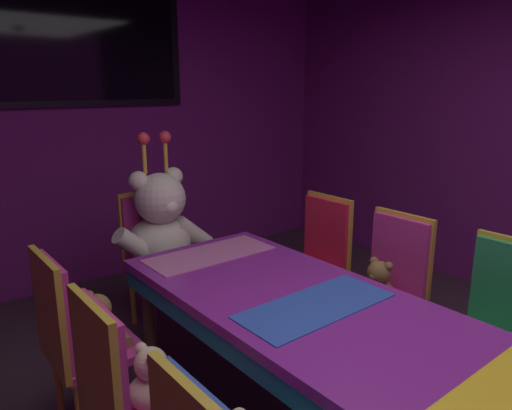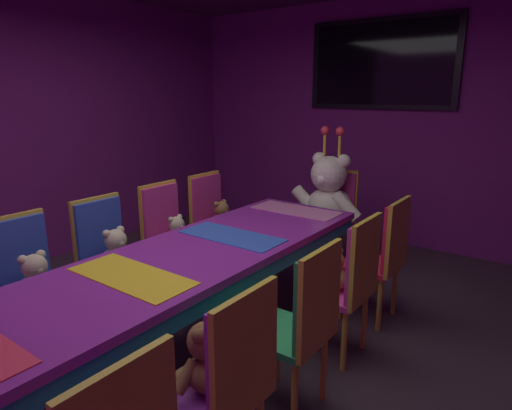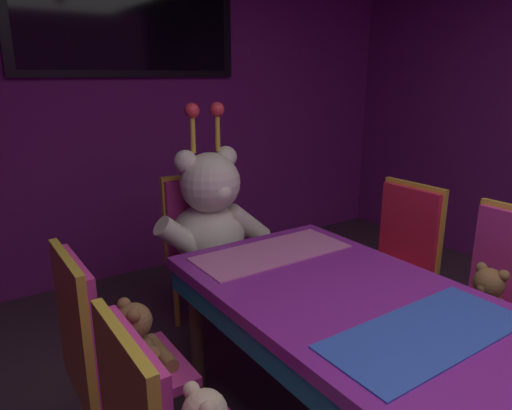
{
  "view_description": "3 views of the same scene",
  "coord_description": "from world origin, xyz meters",
  "px_view_note": "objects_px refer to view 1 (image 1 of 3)",
  "views": [
    {
      "loc": [
        -1.47,
        -0.94,
        1.72
      ],
      "look_at": [
        0.25,
        1.19,
        1.03
      ],
      "focal_mm": 33.22,
      "sensor_mm": 36.0,
      "label": 1
    },
    {
      "loc": [
        1.91,
        -1.87,
        1.74
      ],
      "look_at": [
        -0.24,
        1.06,
        0.81
      ],
      "focal_mm": 30.86,
      "sensor_mm": 36.0,
      "label": 2
    },
    {
      "loc": [
        -1.25,
        -0.38,
        1.58
      ],
      "look_at": [
        -0.21,
        1.15,
        1.06
      ],
      "focal_mm": 32.52,
      "sensor_mm": 36.0,
      "label": 3
    }
  ],
  "objects_px": {
    "banquet_table": "(397,365)",
    "teddy_left_4": "(99,324)",
    "chair_right_3": "(392,277)",
    "king_teddy_bear": "(162,227)",
    "chair_right_4": "(320,251)",
    "teddy_right_3": "(378,286)",
    "throne_chair": "(152,244)",
    "wall_tv": "(86,45)",
    "chair_left_4": "(69,330)",
    "chair_right_2": "(502,315)",
    "chair_left_3": "(118,390)",
    "teddy_left_3": "(153,381)"
  },
  "relations": [
    {
      "from": "chair_right_4",
      "to": "king_teddy_bear",
      "type": "distance_m",
      "value": 1.12
    },
    {
      "from": "banquet_table",
      "to": "chair_right_2",
      "type": "distance_m",
      "value": 0.88
    },
    {
      "from": "chair_right_3",
      "to": "king_teddy_bear",
      "type": "height_order",
      "value": "king_teddy_bear"
    },
    {
      "from": "chair_left_3",
      "to": "chair_right_3",
      "type": "xyz_separation_m",
      "value": [
        1.74,
        0.01,
        0.0
      ]
    },
    {
      "from": "chair_left_4",
      "to": "chair_right_2",
      "type": "distance_m",
      "value": 2.14
    },
    {
      "from": "chair_right_4",
      "to": "teddy_left_4",
      "type": "bearing_deg",
      "value": 1.04
    },
    {
      "from": "banquet_table",
      "to": "teddy_left_4",
      "type": "distance_m",
      "value": 1.41
    },
    {
      "from": "chair_right_4",
      "to": "chair_right_2",
      "type": "bearing_deg",
      "value": 91.02
    },
    {
      "from": "chair_left_4",
      "to": "teddy_right_3",
      "type": "bearing_deg",
      "value": -19.77
    },
    {
      "from": "chair_right_2",
      "to": "chair_right_4",
      "type": "distance_m",
      "value": 1.25
    },
    {
      "from": "chair_right_3",
      "to": "chair_right_4",
      "type": "height_order",
      "value": "same"
    },
    {
      "from": "chair_right_2",
      "to": "chair_right_3",
      "type": "distance_m",
      "value": 0.64
    },
    {
      "from": "teddy_left_3",
      "to": "chair_right_4",
      "type": "relative_size",
      "value": 0.29
    },
    {
      "from": "chair_left_4",
      "to": "king_teddy_bear",
      "type": "height_order",
      "value": "king_teddy_bear"
    },
    {
      "from": "banquet_table",
      "to": "chair_left_4",
      "type": "bearing_deg",
      "value": 126.36
    },
    {
      "from": "banquet_table",
      "to": "wall_tv",
      "type": "relative_size",
      "value": 1.83
    },
    {
      "from": "king_teddy_bear",
      "to": "chair_right_2",
      "type": "bearing_deg",
      "value": 24.38
    },
    {
      "from": "chair_left_4",
      "to": "teddy_left_4",
      "type": "bearing_deg",
      "value": 0.0
    },
    {
      "from": "teddy_left_3",
      "to": "teddy_right_3",
      "type": "relative_size",
      "value": 0.96
    },
    {
      "from": "throne_chair",
      "to": "chair_right_4",
      "type": "bearing_deg",
      "value": 44.6
    },
    {
      "from": "chair_right_2",
      "to": "teddy_right_3",
      "type": "height_order",
      "value": "chair_right_2"
    },
    {
      "from": "chair_right_3",
      "to": "teddy_right_3",
      "type": "xyz_separation_m",
      "value": [
        -0.14,
        0.0,
        -0.02
      ]
    },
    {
      "from": "teddy_right_3",
      "to": "chair_right_4",
      "type": "bearing_deg",
      "value": -103.44
    },
    {
      "from": "teddy_left_3",
      "to": "king_teddy_bear",
      "type": "relative_size",
      "value": 0.29
    },
    {
      "from": "chair_right_3",
      "to": "banquet_table",
      "type": "bearing_deg",
      "value": 36.19
    },
    {
      "from": "chair_left_3",
      "to": "chair_right_4",
      "type": "xyz_separation_m",
      "value": [
        1.75,
        0.61,
        0.0
      ]
    },
    {
      "from": "teddy_right_3",
      "to": "king_teddy_bear",
      "type": "height_order",
      "value": "king_teddy_bear"
    },
    {
      "from": "chair_right_2",
      "to": "throne_chair",
      "type": "height_order",
      "value": "same"
    },
    {
      "from": "chair_right_3",
      "to": "chair_right_2",
      "type": "bearing_deg",
      "value": 92.05
    },
    {
      "from": "banquet_table",
      "to": "chair_right_2",
      "type": "relative_size",
      "value": 3.16
    },
    {
      "from": "chair_right_4",
      "to": "chair_left_3",
      "type": "bearing_deg",
      "value": 19.34
    },
    {
      "from": "banquet_table",
      "to": "king_teddy_bear",
      "type": "bearing_deg",
      "value": 90.0
    },
    {
      "from": "teddy_left_4",
      "to": "chair_right_2",
      "type": "relative_size",
      "value": 0.31
    },
    {
      "from": "chair_right_4",
      "to": "wall_tv",
      "type": "distance_m",
      "value": 2.52
    },
    {
      "from": "chair_left_4",
      "to": "king_teddy_bear",
      "type": "xyz_separation_m",
      "value": [
        0.88,
        0.73,
        0.17
      ]
    },
    {
      "from": "chair_left_4",
      "to": "teddy_left_4",
      "type": "xyz_separation_m",
      "value": [
        0.14,
        0.0,
        -0.02
      ]
    },
    {
      "from": "teddy_left_4",
      "to": "teddy_right_3",
      "type": "xyz_separation_m",
      "value": [
        1.45,
        -0.57,
        -0.0
      ]
    },
    {
      "from": "chair_right_4",
      "to": "king_teddy_bear",
      "type": "xyz_separation_m",
      "value": [
        -0.86,
        0.7,
        0.17
      ]
    },
    {
      "from": "teddy_right_3",
      "to": "wall_tv",
      "type": "relative_size",
      "value": 0.17
    },
    {
      "from": "chair_right_2",
      "to": "wall_tv",
      "type": "distance_m",
      "value": 3.55
    },
    {
      "from": "chair_left_3",
      "to": "teddy_left_3",
      "type": "bearing_deg",
      "value": 0.0
    },
    {
      "from": "banquet_table",
      "to": "throne_chair",
      "type": "relative_size",
      "value": 3.16
    },
    {
      "from": "chair_right_4",
      "to": "throne_chair",
      "type": "bearing_deg",
      "value": -45.4
    },
    {
      "from": "banquet_table",
      "to": "chair_right_3",
      "type": "xyz_separation_m",
      "value": [
        0.86,
        0.63,
        -0.06
      ]
    },
    {
      "from": "throne_chair",
      "to": "wall_tv",
      "type": "distance_m",
      "value": 1.77
    },
    {
      "from": "chair_left_3",
      "to": "chair_right_3",
      "type": "distance_m",
      "value": 1.74
    },
    {
      "from": "chair_left_4",
      "to": "wall_tv",
      "type": "relative_size",
      "value": 0.58
    },
    {
      "from": "chair_left_4",
      "to": "chair_right_4",
      "type": "distance_m",
      "value": 1.74
    },
    {
      "from": "chair_left_3",
      "to": "teddy_right_3",
      "type": "xyz_separation_m",
      "value": [
        1.6,
        0.01,
        -0.02
      ]
    },
    {
      "from": "chair_right_4",
      "to": "chair_right_3",
      "type": "bearing_deg",
      "value": 89.92
    }
  ]
}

